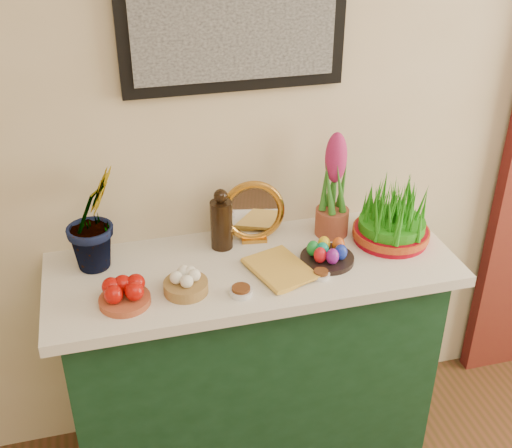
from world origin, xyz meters
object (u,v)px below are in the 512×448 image
(hyacinth_green, at_px, (91,203))
(mirror, at_px, (253,212))
(book, at_px, (258,276))
(wheatgrass_sabzeh, at_px, (393,216))
(sideboard, at_px, (253,365))

(hyacinth_green, relative_size, mirror, 2.02)
(hyacinth_green, bearing_deg, book, -65.08)
(book, height_order, wheatgrass_sabzeh, wheatgrass_sabzeh)
(mirror, relative_size, wheatgrass_sabzeh, 0.85)
(mirror, bearing_deg, hyacinth_green, -177.04)
(book, relative_size, wheatgrass_sabzeh, 0.82)
(sideboard, relative_size, book, 5.74)
(hyacinth_green, bearing_deg, sideboard, -54.00)
(book, bearing_deg, mirror, 62.10)
(hyacinth_green, xyz_separation_m, wheatgrass_sabzeh, (1.03, -0.11, -0.14))
(wheatgrass_sabzeh, bearing_deg, book, -166.81)
(hyacinth_green, distance_m, mirror, 0.57)
(wheatgrass_sabzeh, bearing_deg, hyacinth_green, 174.13)
(sideboard, relative_size, mirror, 5.55)
(sideboard, height_order, book, book)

